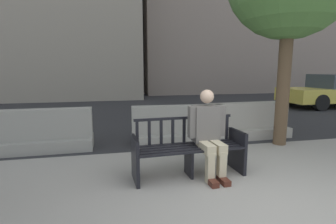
# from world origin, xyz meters

# --- Properties ---
(ground_plane) EXTENTS (200.00, 200.00, 0.00)m
(ground_plane) POSITION_xyz_m (0.00, 0.00, 0.00)
(ground_plane) COLOR gray
(street_asphalt) EXTENTS (120.00, 12.00, 0.01)m
(street_asphalt) POSITION_xyz_m (0.00, 8.70, 0.00)
(street_asphalt) COLOR #28282B
(street_asphalt) RESTS_ON ground
(street_bench) EXTENTS (1.72, 0.62, 0.88)m
(street_bench) POSITION_xyz_m (-0.68, 1.38, 0.40)
(street_bench) COLOR black
(street_bench) RESTS_ON ground
(seated_person) EXTENTS (0.59, 0.74, 1.31)m
(seated_person) POSITION_xyz_m (-0.38, 1.34, 0.69)
(seated_person) COLOR #66605B
(seated_person) RESTS_ON ground
(jersey_barrier_centre) EXTENTS (2.03, 0.77, 0.84)m
(jersey_barrier_centre) POSITION_xyz_m (-0.40, 3.10, 0.34)
(jersey_barrier_centre) COLOR gray
(jersey_barrier_centre) RESTS_ON ground
(jersey_barrier_left) EXTENTS (2.01, 0.72, 0.84)m
(jersey_barrier_left) POSITION_xyz_m (-3.20, 3.18, 0.34)
(jersey_barrier_left) COLOR gray
(jersey_barrier_left) RESTS_ON ground
(jersey_barrier_right) EXTENTS (2.03, 0.76, 0.84)m
(jersey_barrier_right) POSITION_xyz_m (1.34, 3.24, 0.34)
(jersey_barrier_right) COLOR #9E998E
(jersey_barrier_right) RESTS_ON ground
(car_taxi_near) EXTENTS (4.72, 1.95, 1.39)m
(car_taxi_near) POSITION_xyz_m (7.68, 7.17, 0.68)
(car_taxi_near) COLOR #DBC64C
(car_taxi_near) RESTS_ON ground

